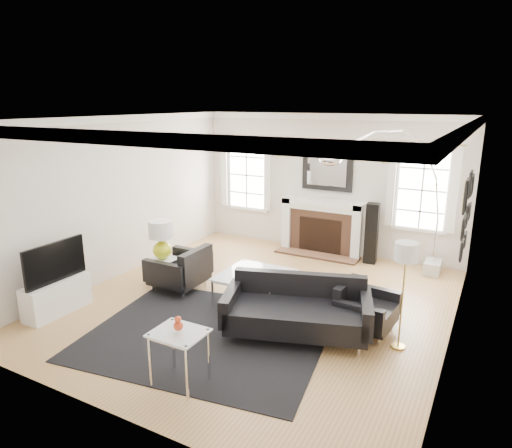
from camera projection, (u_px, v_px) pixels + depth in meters
The scene contains 25 objects.
floor at pixel (258, 303), 7.09m from camera, with size 6.00×6.00×0.00m, color #A97847.
back_wall at pixel (327, 184), 9.28m from camera, with size 5.50×0.04×2.80m, color beige.
front_wall at pixel (104, 285), 4.18m from camera, with size 5.50×0.04×2.80m, color beige.
left_wall at pixel (120, 197), 7.99m from camera, with size 0.04×6.00×2.80m, color beige.
right_wall at pixel (460, 242), 5.47m from camera, with size 0.04×6.00×2.80m, color beige.
ceiling at pixel (258, 118), 6.36m from camera, with size 5.50×6.00×0.02m, color white.
crown_molding at pixel (258, 123), 6.38m from camera, with size 5.50×6.00×0.12m, color white.
fireplace at pixel (322, 227), 9.32m from camera, with size 1.70×0.69×1.11m.
mantel_mirror at pixel (327, 172), 9.17m from camera, with size 1.05×0.07×0.75m.
window_left at pixel (247, 175), 10.06m from camera, with size 1.24×0.15×1.62m.
window_right at pixel (422, 190), 8.37m from camera, with size 1.24×0.15×1.62m.
gallery_wall at pixel (467, 209), 6.55m from camera, with size 0.04×1.73×1.29m.
tv_unit at pixel (57, 292), 6.68m from camera, with size 0.35×1.00×1.09m.
area_rug at pixel (208, 334), 6.12m from camera, with size 3.08×2.56×0.01m, color black.
sofa at pixel (297, 310), 6.07m from camera, with size 2.09×1.41×0.63m.
armchair_left at pixel (182, 270), 7.52m from camera, with size 0.81×0.90×0.61m.
armchair_right at pixel (363, 309), 6.19m from camera, with size 0.78×0.85×0.53m.
coffee_table at pixel (255, 276), 7.01m from camera, with size 1.03×1.03×0.46m.
side_table_left at pixel (163, 264), 7.68m from camera, with size 0.43×0.43×0.47m.
nesting_table at pixel (179, 342), 4.94m from camera, with size 0.57×0.48×0.63m.
gourd_lamp at pixel (161, 237), 7.56m from camera, with size 0.41×0.41×0.66m.
orange_vase at pixel (178, 324), 4.88m from camera, with size 0.11×0.11×0.17m.
arc_floor_lamp at pixel (386, 197), 7.74m from camera, with size 1.89×1.75×2.68m.
stick_floor_lamp at pixel (406, 257), 5.49m from camera, with size 0.28×0.28×1.40m.
speaker_tower at pixel (372, 233), 8.71m from camera, with size 0.23×0.23×1.17m, color black.
Camera 1 is at (3.07, -5.76, 3.03)m, focal length 32.00 mm.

